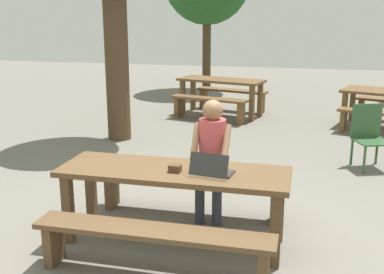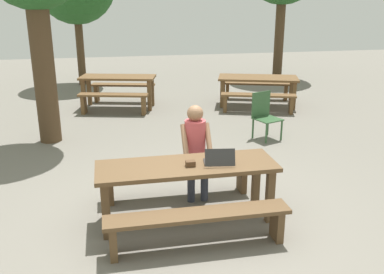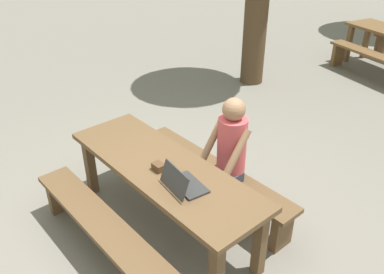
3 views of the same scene
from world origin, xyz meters
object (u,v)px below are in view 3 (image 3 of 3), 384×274
(laptop, at_px, (183,183))
(small_pouch, at_px, (159,167))
(picnic_table_front, at_px, (163,175))
(person_seated, at_px, (229,152))

(laptop, height_order, small_pouch, laptop)
(picnic_table_front, xyz_separation_m, small_pouch, (0.03, -0.07, 0.14))
(laptop, distance_m, person_seated, 0.70)
(picnic_table_front, relative_size, laptop, 5.53)
(picnic_table_front, distance_m, laptop, 0.41)
(small_pouch, distance_m, person_seated, 0.70)
(picnic_table_front, bearing_deg, small_pouch, -64.96)
(picnic_table_front, relative_size, small_pouch, 19.46)
(picnic_table_front, height_order, small_pouch, small_pouch)
(picnic_table_front, relative_size, person_seated, 1.68)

